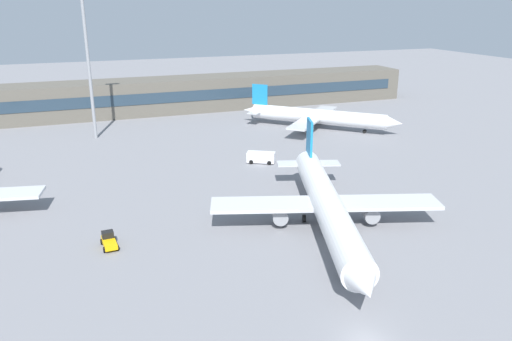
% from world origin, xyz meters
% --- Properties ---
extents(ground_plane, '(400.00, 400.00, 0.00)m').
position_xyz_m(ground_plane, '(0.00, 40.00, 0.00)').
color(ground_plane, gray).
extents(terminal_building, '(147.35, 12.13, 9.00)m').
position_xyz_m(terminal_building, '(0.00, 104.89, 4.50)').
color(terminal_building, '#5B564C').
rests_on(terminal_building, ground_plane).
extents(airplane_near, '(30.65, 42.95, 10.93)m').
position_xyz_m(airplane_near, '(7.89, 22.20, 3.33)').
color(airplane_near, white).
rests_on(airplane_near, ground_plane).
extents(airplane_far, '(30.10, 29.35, 9.61)m').
position_xyz_m(airplane_far, '(32.69, 72.55, 2.93)').
color(airplane_far, white).
rests_on(airplane_far, ground_plane).
extents(baggage_tug_yellow, '(1.99, 3.68, 1.75)m').
position_xyz_m(baggage_tug_yellow, '(-19.71, 27.07, 0.80)').
color(baggage_tug_yellow, '#F2B20C').
rests_on(baggage_tug_yellow, ground_plane).
extents(service_van_white, '(5.50, 4.35, 2.08)m').
position_xyz_m(service_van_white, '(10.24, 52.35, 1.11)').
color(service_van_white, white).
rests_on(service_van_white, ground_plane).
extents(floodlight_tower_west, '(3.20, 0.80, 30.87)m').
position_xyz_m(floodlight_tower_west, '(-17.41, 82.17, 17.53)').
color(floodlight_tower_west, gray).
rests_on(floodlight_tower_west, ground_plane).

